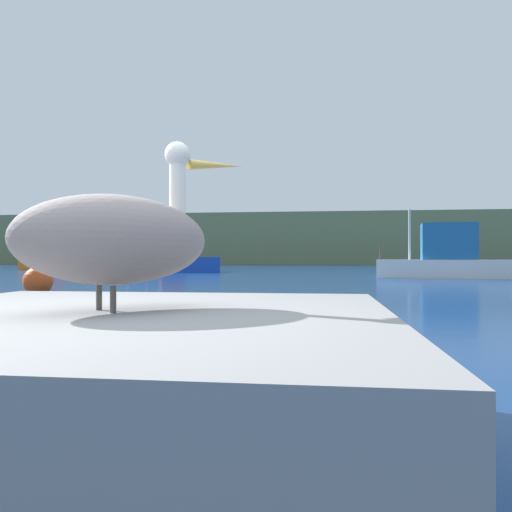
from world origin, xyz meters
The scene contains 8 objects.
ground_plane centered at (0.00, 0.00, 0.00)m, with size 260.00×260.00×0.00m, color navy.
hillside_backdrop centered at (0.00, 73.35, 3.67)m, with size 140.00×14.25×7.34m, color #6B7A51.
pier_dock centered at (0.21, 0.14, 0.36)m, with size 2.76×2.73×0.73m, color gray.
pelican centered at (0.22, 0.15, 1.10)m, with size 1.12×1.15×0.91m.
fishing_boat_white centered at (7.86, 23.34, 0.92)m, with size 8.21×3.39×3.44m.
fishing_boat_orange centered at (-20.88, 37.36, 0.93)m, with size 6.43×2.67×4.09m.
fishing_boat_blue centered at (-8.95, 31.59, 0.86)m, with size 6.35×4.19×4.07m.
mooring_buoy centered at (-6.12, 10.00, 0.38)m, with size 0.76×0.76×0.76m, color #E54C19.
Camera 1 is at (1.24, -2.29, 1.00)m, focal length 35.13 mm.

